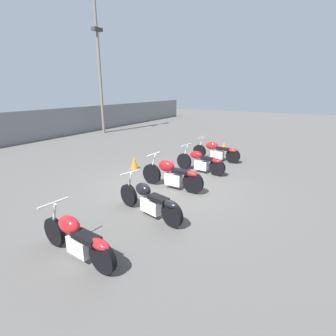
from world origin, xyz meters
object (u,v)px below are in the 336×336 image
light_pole_left (98,54)px  traffic_cone_near (224,146)px  motorcycle_slot_1 (150,200)px  motorcycle_slot_2 (172,174)px  motorcycle_slot_3 (201,162)px  motorcycle_slot_4 (217,151)px  motorcycle_slot_0 (77,238)px  traffic_cone_far (134,163)px  light_pole_right (100,72)px

light_pole_left → traffic_cone_near: 10.59m
motorcycle_slot_1 → traffic_cone_near: 7.71m
light_pole_left → traffic_cone_near: size_ratio=19.43×
motorcycle_slot_1 → motorcycle_slot_2: bearing=27.8°
motorcycle_slot_3 → motorcycle_slot_4: size_ratio=0.93×
motorcycle_slot_0 → motorcycle_slot_3: (5.85, 0.13, -0.01)m
motorcycle_slot_2 → traffic_cone_far: (1.07, 2.26, -0.21)m
motorcycle_slot_0 → motorcycle_slot_4: size_ratio=0.92×
motorcycle_slot_2 → motorcycle_slot_3: size_ratio=1.07×
motorcycle_slot_3 → traffic_cone_far: motorcycle_slot_3 is taller
light_pole_right → motorcycle_slot_3: bearing=-117.9°
motorcycle_slot_4 → traffic_cone_far: bearing=143.7°
motorcycle_slot_1 → traffic_cone_near: bearing=19.9°
light_pole_left → motorcycle_slot_1: size_ratio=4.23×
light_pole_left → motorcycle_slot_2: light_pole_left is taller
traffic_cone_near → traffic_cone_far: (-4.73, 1.97, 0.01)m
motorcycle_slot_4 → motorcycle_slot_0: bearing=-174.9°
motorcycle_slot_2 → traffic_cone_far: bearing=67.4°
motorcycle_slot_0 → motorcycle_slot_4: motorcycle_slot_4 is taller
motorcycle_slot_1 → motorcycle_slot_4: (5.69, 0.41, 0.01)m
light_pole_left → motorcycle_slot_3: size_ratio=4.47×
motorcycle_slot_1 → light_pole_right: bearing=62.4°
motorcycle_slot_2 → motorcycle_slot_4: bearing=2.3°
light_pole_right → motorcycle_slot_1: bearing=-132.0°
light_pole_left → motorcycle_slot_3: 11.97m
motorcycle_slot_1 → traffic_cone_far: 4.00m
light_pole_left → motorcycle_slot_4: size_ratio=4.17×
light_pole_right → traffic_cone_near: 9.91m
light_pole_right → motorcycle_slot_1: size_ratio=3.16×
motorcycle_slot_3 → motorcycle_slot_4: motorcycle_slot_3 is taller
light_pole_left → traffic_cone_near: (-1.32, -9.27, -4.93)m
traffic_cone_near → motorcycle_slot_1: bearing=-174.5°
motorcycle_slot_1 → motorcycle_slot_4: bearing=18.6°
motorcycle_slot_4 → traffic_cone_near: size_ratio=4.66×
light_pole_right → motorcycle_slot_3: size_ratio=3.33×
light_pole_left → light_pole_right: (-0.14, -0.18, -1.17)m
motorcycle_slot_0 → motorcycle_slot_4: (7.72, 0.23, 0.00)m
light_pole_right → traffic_cone_far: 9.98m
motorcycle_slot_3 → motorcycle_slot_2: bearing=-176.3°
traffic_cone_near → motorcycle_slot_2: bearing=-177.2°
light_pole_right → traffic_cone_far: bearing=-129.7°
light_pole_right → motorcycle_slot_1: (-8.85, -9.82, -3.59)m
motorcycle_slot_0 → traffic_cone_near: motorcycle_slot_0 is taller
light_pole_left → traffic_cone_near: light_pole_left is taller
motorcycle_slot_4 → motorcycle_slot_2: bearing=-177.0°
motorcycle_slot_0 → motorcycle_slot_1: 2.04m
traffic_cone_near → traffic_cone_far: 5.12m
traffic_cone_far → motorcycle_slot_2: bearing=-115.3°
light_pole_left → traffic_cone_far: (-6.05, -7.30, -4.92)m
light_pole_right → traffic_cone_far: (-5.91, -7.12, -3.74)m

